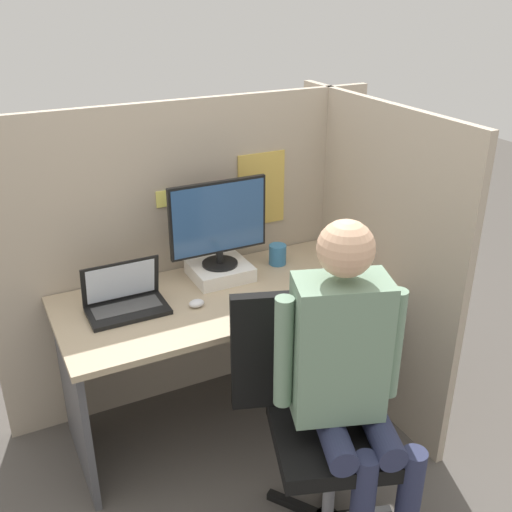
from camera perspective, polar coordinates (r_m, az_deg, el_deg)
ground_plane at (r=3.02m, az=-0.09°, el=-19.10°), size 12.00×12.00×0.00m
cubicle_panel_back at (r=3.12m, az=-5.98°, el=0.14°), size 2.03×0.05×1.60m
cubicle_panel_right at (r=3.12m, az=10.69°, el=-0.21°), size 0.04×1.33×1.60m
desk at (r=2.92m, az=-3.16°, el=-6.73°), size 1.53×0.69×0.75m
paper_box at (r=2.97m, az=-3.44°, el=-1.42°), size 0.28×0.26×0.07m
monitor at (r=2.87m, az=-3.59°, el=3.29°), size 0.49×0.18×0.43m
laptop at (r=2.74m, az=-12.31°, el=-4.23°), size 0.35×0.21×0.22m
mouse at (r=2.73m, az=-5.68°, el=-4.51°), size 0.07×0.06×0.03m
stapler at (r=3.07m, az=8.52°, el=-1.07°), size 0.04×0.16×0.04m
carrot_toy at (r=2.69m, az=2.61°, el=-4.74°), size 0.04×0.14×0.04m
office_chair at (r=2.48m, az=5.52°, el=-14.57°), size 0.59×0.63×1.01m
person at (r=2.24m, az=8.80°, el=-10.74°), size 0.46×0.47×1.38m
coffee_mug at (r=3.10m, az=2.07°, el=0.15°), size 0.09×0.09×0.11m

